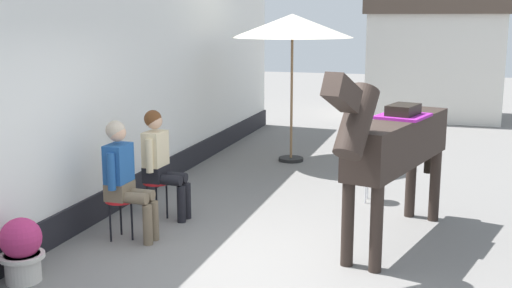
{
  "coord_description": "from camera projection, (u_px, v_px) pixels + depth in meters",
  "views": [
    {
      "loc": [
        1.71,
        -5.79,
        2.52
      ],
      "look_at": [
        -0.4,
        1.2,
        1.05
      ],
      "focal_mm": 44.23,
      "sensor_mm": 36.0,
      "label": 1
    }
  ],
  "objects": [
    {
      "name": "ground_plane",
      "position": [
        318.0,
        193.0,
        9.23
      ],
      "size": [
        40.0,
        40.0,
        0.0
      ],
      "primitive_type": "plane",
      "color": "slate"
    },
    {
      "name": "pub_facade_wall",
      "position": [
        106.0,
        94.0,
        8.25
      ],
      "size": [
        0.34,
        14.0,
        3.4
      ],
      "color": "white",
      "rests_on": "ground_plane"
    },
    {
      "name": "distant_cottage",
      "position": [
        435.0,
        46.0,
        15.95
      ],
      "size": [
        3.4,
        2.6,
        3.5
      ],
      "color": "silver",
      "rests_on": "ground_plane"
    },
    {
      "name": "seated_visitor_near",
      "position": [
        124.0,
        174.0,
        7.14
      ],
      "size": [
        0.61,
        0.49,
        1.39
      ],
      "color": "red",
      "rests_on": "ground_plane"
    },
    {
      "name": "seated_visitor_far",
      "position": [
        160.0,
        159.0,
        7.92
      ],
      "size": [
        0.61,
        0.49,
        1.39
      ],
      "color": "red",
      "rests_on": "ground_plane"
    },
    {
      "name": "saddled_horse_center",
      "position": [
        394.0,
        144.0,
        6.92
      ],
      "size": [
        1.08,
        2.92,
        2.06
      ],
      "color": "#2D231E",
      "rests_on": "ground_plane"
    },
    {
      "name": "flower_planter_inner_near",
      "position": [
        21.0,
        249.0,
        6.06
      ],
      "size": [
        0.43,
        0.43,
        0.64
      ],
      "color": "beige",
      "rests_on": "ground_plane"
    },
    {
      "name": "cafe_parasol",
      "position": [
        292.0,
        27.0,
        10.81
      ],
      "size": [
        2.1,
        2.1,
        2.58
      ],
      "color": "black",
      "rests_on": "ground_plane"
    },
    {
      "name": "spare_stool_white",
      "position": [
        372.0,
        173.0,
        8.72
      ],
      "size": [
        0.32,
        0.32,
        0.46
      ],
      "color": "white",
      "rests_on": "ground_plane"
    }
  ]
}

